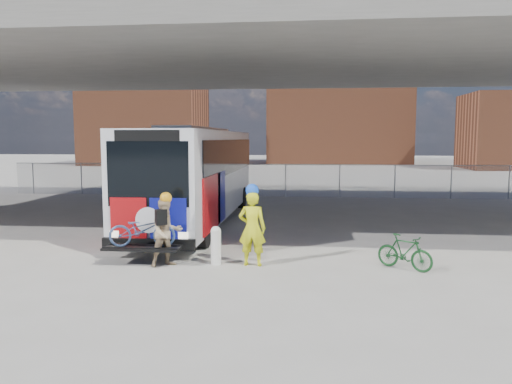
# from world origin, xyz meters

# --- Properties ---
(ground) EXTENTS (160.00, 160.00, 0.00)m
(ground) POSITION_xyz_m (0.00, 0.00, 0.00)
(ground) COLOR #9E9991
(ground) RESTS_ON ground
(bus) EXTENTS (2.67, 12.97, 3.69)m
(bus) POSITION_xyz_m (-2.00, 2.97, 2.11)
(bus) COLOR silver
(bus) RESTS_ON ground
(overpass) EXTENTS (40.00, 16.00, 7.95)m
(overpass) POSITION_xyz_m (0.00, 4.00, 6.54)
(overpass) COLOR #605E59
(overpass) RESTS_ON ground
(chainlink_fence) EXTENTS (30.00, 0.06, 30.00)m
(chainlink_fence) POSITION_xyz_m (0.00, 12.00, 1.42)
(chainlink_fence) COLOR gray
(chainlink_fence) RESTS_ON ground
(brick_buildings) EXTENTS (54.00, 22.00, 12.00)m
(brick_buildings) POSITION_xyz_m (1.23, 48.23, 5.42)
(brick_buildings) COLOR brown
(brick_buildings) RESTS_ON ground
(smokestack) EXTENTS (2.20, 2.20, 25.00)m
(smokestack) POSITION_xyz_m (14.00, 55.00, 12.50)
(smokestack) COLOR brown
(smokestack) RESTS_ON ground
(bollard) EXTENTS (0.26, 0.26, 1.01)m
(bollard) POSITION_xyz_m (-0.11, -3.35, 0.54)
(bollard) COLOR white
(bollard) RESTS_ON ground
(cyclist_hivis) EXTENTS (0.73, 0.50, 2.13)m
(cyclist_hivis) POSITION_xyz_m (0.84, -3.35, 1.03)
(cyclist_hivis) COLOR yellow
(cyclist_hivis) RESTS_ON ground
(cyclist_tan) EXTENTS (1.08, 1.04, 1.92)m
(cyclist_tan) POSITION_xyz_m (-1.34, -3.66, 0.91)
(cyclist_tan) COLOR tan
(cyclist_tan) RESTS_ON ground
(bike_parked) EXTENTS (1.44, 1.21, 0.89)m
(bike_parked) POSITION_xyz_m (4.70, -3.35, 0.44)
(bike_parked) COLOR #16461E
(bike_parked) RESTS_ON ground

